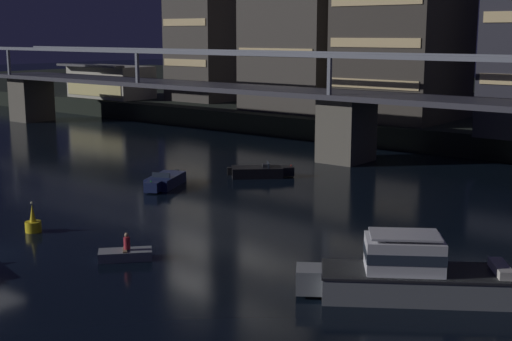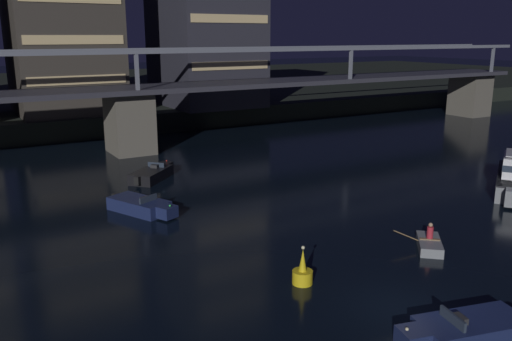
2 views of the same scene
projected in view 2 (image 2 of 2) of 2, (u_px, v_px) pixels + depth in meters
ground_plane at (399, 310)px, 21.15m from camera, size 400.00×400.00×0.00m
far_riverbank at (42, 94)px, 89.42m from camera, size 240.00×80.00×2.20m
river_bridge at (128, 103)px, 48.46m from camera, size 99.75×6.40×9.38m
tower_central at (61, 19)px, 57.72m from camera, size 10.66×12.31×20.41m
speedboat_near_center at (141, 206)px, 32.70m from camera, size 3.24×5.01×1.16m
speedboat_near_right at (467, 330)px, 18.89m from camera, size 5.20×2.68×1.16m
speedboat_mid_left at (153, 174)px, 40.25m from camera, size 4.46×4.31×1.16m
channel_buoy at (303, 273)px, 23.27m from camera, size 0.90×0.90×1.76m
dinghy_with_paddler at (429, 244)px, 27.13m from camera, size 2.64×2.67×1.36m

